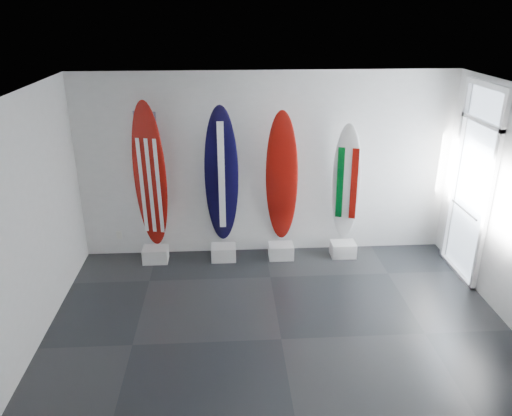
{
  "coord_description": "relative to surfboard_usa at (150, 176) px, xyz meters",
  "views": [
    {
      "loc": [
        -0.64,
        -5.11,
        3.89
      ],
      "look_at": [
        -0.23,
        1.4,
        1.22
      ],
      "focal_mm": 34.78,
      "sensor_mm": 36.0,
      "label": 1
    }
  ],
  "objects": [
    {
      "name": "surfboard_swiss",
      "position": [
        2.06,
        0.0,
        -0.08
      ],
      "size": [
        0.58,
        0.49,
        2.25
      ],
      "primitive_type": "ellipsoid",
      "rotation": [
        0.14,
        0.0,
        -0.19
      ],
      "color": "maroon",
      "rests_on": "display_block_swiss"
    },
    {
      "name": "floor",
      "position": [
        1.83,
        -2.28,
        -1.43
      ],
      "size": [
        6.0,
        6.0,
        0.0
      ],
      "primitive_type": "plane",
      "color": "black",
      "rests_on": "ground"
    },
    {
      "name": "wall_front",
      "position": [
        1.83,
        -4.78,
        0.07
      ],
      "size": [
        6.0,
        0.0,
        6.0
      ],
      "primitive_type": "plane",
      "rotation": [
        -1.57,
        0.0,
        0.0
      ],
      "color": "silver",
      "rests_on": "ground"
    },
    {
      "name": "glass_door",
      "position": [
        4.8,
        -0.73,
        -0.01
      ],
      "size": [
        0.12,
        1.16,
        2.85
      ],
      "primitive_type": null,
      "color": "white",
      "rests_on": "floor"
    },
    {
      "name": "surfboard_navy",
      "position": [
        1.11,
        0.0,
        -0.03
      ],
      "size": [
        0.53,
        0.43,
        2.34
      ],
      "primitive_type": "ellipsoid",
      "rotation": [
        0.15,
        0.0,
        0.0
      ],
      "color": "black",
      "rests_on": "display_block_navy"
    },
    {
      "name": "wall_back",
      "position": [
        1.83,
        0.22,
        0.07
      ],
      "size": [
        6.0,
        0.0,
        6.0
      ],
      "primitive_type": "plane",
      "rotation": [
        1.57,
        0.0,
        0.0
      ],
      "color": "silver",
      "rests_on": "ground"
    },
    {
      "name": "display_block_swiss",
      "position": [
        2.06,
        -0.1,
        -1.31
      ],
      "size": [
        0.4,
        0.3,
        0.24
      ],
      "primitive_type": "cube",
      "color": "silver",
      "rests_on": "floor"
    },
    {
      "name": "surfboard_italy",
      "position": [
        3.1,
        0.0,
        -0.18
      ],
      "size": [
        0.55,
        0.48,
        2.03
      ],
      "primitive_type": "ellipsoid",
      "rotation": [
        0.13,
        0.0,
        -0.35
      ],
      "color": "white",
      "rests_on": "display_block_italy"
    },
    {
      "name": "display_block_usa",
      "position": [
        -0.0,
        -0.1,
        -1.31
      ],
      "size": [
        0.4,
        0.3,
        0.24
      ],
      "primitive_type": "cube",
      "color": "silver",
      "rests_on": "floor"
    },
    {
      "name": "surfboard_usa",
      "position": [
        0.0,
        0.0,
        0.0
      ],
      "size": [
        0.57,
        0.3,
        2.39
      ],
      "primitive_type": "ellipsoid",
      "rotation": [
        0.04,
        0.0,
        -0.25
      ],
      "color": "maroon",
      "rests_on": "display_block_usa"
    },
    {
      "name": "display_block_navy",
      "position": [
        1.11,
        -0.1,
        -1.31
      ],
      "size": [
        0.4,
        0.3,
        0.24
      ],
      "primitive_type": "cube",
      "color": "silver",
      "rests_on": "floor"
    },
    {
      "name": "ceiling",
      "position": [
        1.83,
        -2.28,
        1.57
      ],
      "size": [
        6.0,
        6.0,
        0.0
      ],
      "primitive_type": "plane",
      "rotation": [
        3.14,
        0.0,
        0.0
      ],
      "color": "white",
      "rests_on": "wall_back"
    },
    {
      "name": "wall_left",
      "position": [
        -1.17,
        -2.28,
        0.07
      ],
      "size": [
        0.0,
        5.0,
        5.0
      ],
      "primitive_type": "plane",
      "rotation": [
        1.57,
        0.0,
        1.57
      ],
      "color": "silver",
      "rests_on": "ground"
    },
    {
      "name": "display_block_italy",
      "position": [
        3.1,
        -0.1,
        -1.31
      ],
      "size": [
        0.4,
        0.3,
        0.24
      ],
      "primitive_type": "cube",
      "color": "silver",
      "rests_on": "floor"
    },
    {
      "name": "wall_outlet",
      "position": [
        -0.62,
        0.2,
        -1.08
      ],
      "size": [
        0.09,
        0.02,
        0.13
      ],
      "primitive_type": "cube",
      "color": "silver",
      "rests_on": "wall_back"
    }
  ]
}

